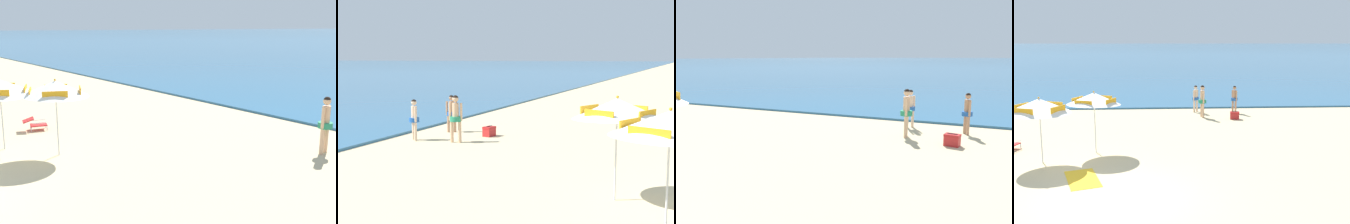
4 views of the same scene
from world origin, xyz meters
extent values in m
cylinder|color=silver|center=(-2.85, 3.29, 1.12)|extent=(0.04, 0.04, 2.25)
cube|color=orange|center=(-2.55, 4.00, 1.90)|extent=(0.71, 0.32, 0.26)
cube|color=orange|center=(-3.56, 3.58, 1.90)|extent=(0.32, 0.71, 0.26)
cylinder|color=silver|center=(-1.20, 4.44, 1.14)|extent=(0.04, 0.04, 2.29)
cone|color=white|center=(-1.20, 4.44, 2.06)|extent=(2.82, 2.82, 0.53)
cube|color=orange|center=(-0.92, 5.10, 1.96)|extent=(0.66, 0.30, 0.25)
cube|color=orange|center=(-1.86, 4.72, 1.96)|extent=(0.30, 0.66, 0.25)
cube|color=orange|center=(-1.47, 3.78, 1.96)|extent=(0.66, 0.30, 0.25)
cube|color=orange|center=(-0.54, 4.17, 1.96)|extent=(0.30, 0.66, 0.25)
sphere|color=orange|center=(-1.20, 4.44, 2.32)|extent=(0.06, 0.06, 0.06)
cube|color=red|center=(-4.57, 5.02, 0.20)|extent=(0.65, 0.71, 0.04)
cube|color=red|center=(-4.66, 4.66, 0.42)|extent=(0.58, 0.52, 0.16)
cylinder|color=silver|center=(-4.74, 5.35, 0.09)|extent=(0.03, 0.03, 0.18)
cylinder|color=silver|center=(-4.27, 5.23, 0.09)|extent=(0.03, 0.03, 0.18)
cylinder|color=silver|center=(-4.88, 4.80, 0.09)|extent=(0.03, 0.03, 0.18)
cylinder|color=silver|center=(-4.41, 4.68, 0.09)|extent=(0.03, 0.03, 0.18)
cylinder|color=silver|center=(-4.85, 5.09, 0.32)|extent=(0.16, 0.53, 0.02)
cylinder|color=silver|center=(-4.30, 4.95, 0.32)|extent=(0.16, 0.53, 0.02)
cylinder|color=#D8A87F|center=(3.57, 11.22, 0.44)|extent=(0.13, 0.13, 0.87)
cylinder|color=#D8A87F|center=(3.62, 10.91, 0.44)|extent=(0.13, 0.13, 0.87)
cylinder|color=#23845B|center=(3.59, 11.06, 0.89)|extent=(0.44, 0.44, 0.18)
cylinder|color=#D8A87F|center=(3.59, 11.06, 1.18)|extent=(0.24, 0.24, 0.62)
cylinder|color=#D8A87F|center=(3.55, 11.28, 1.16)|extent=(0.09, 0.09, 0.65)
cylinder|color=#D8A87F|center=(3.63, 10.85, 1.16)|extent=(0.09, 0.09, 0.65)
sphere|color=#D8A87F|center=(3.59, 11.06, 1.65)|extent=(0.24, 0.24, 0.24)
sphere|color=black|center=(3.59, 11.06, 1.68)|extent=(0.22, 0.22, 0.22)
camera|label=1|loc=(10.18, 0.03, 3.86)|focal=42.83mm
camera|label=2|loc=(-11.17, 2.99, 3.16)|focal=48.29mm
camera|label=3|loc=(6.16, -0.56, 2.94)|focal=34.56mm
camera|label=4|loc=(1.23, -9.87, 4.14)|focal=41.29mm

